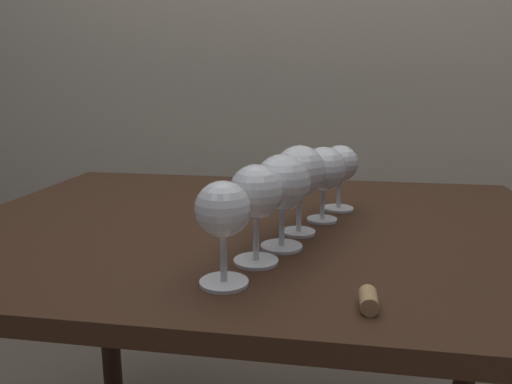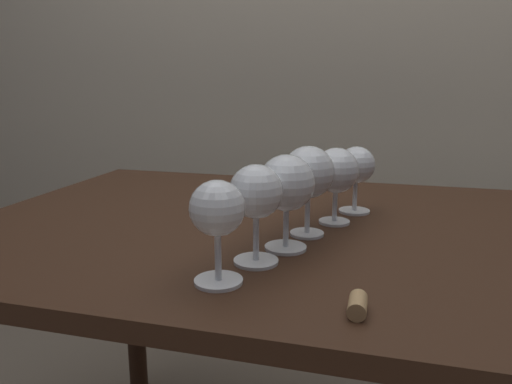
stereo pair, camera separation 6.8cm
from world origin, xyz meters
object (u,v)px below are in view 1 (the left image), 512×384
object	(u,v)px
wine_glass_amber	(219,213)
cork	(369,300)
wine_glass_cabernet	(300,173)
wine_glass_port	(323,171)
wine_glass_white	(340,165)
wine_glass_merlot	(256,194)
wine_glass_pinot	(282,185)

from	to	relation	value
wine_glass_amber	cork	world-z (taller)	wine_glass_amber
wine_glass_cabernet	cork	bearing A→B (deg)	-69.36
wine_glass_amber	cork	bearing A→B (deg)	-12.27
wine_glass_port	wine_glass_white	size ratio (longest dim) A/B	1.06
wine_glass_merlot	wine_glass_cabernet	size ratio (longest dim) A/B	0.94
wine_glass_port	wine_glass_white	bearing A→B (deg)	70.21
wine_glass_amber	wine_glass_port	world-z (taller)	wine_glass_port
wine_glass_cabernet	cork	size ratio (longest dim) A/B	3.71
wine_glass_port	wine_glass_white	world-z (taller)	wine_glass_port
wine_glass_amber	wine_glass_pinot	size ratio (longest dim) A/B	0.92
wine_glass_amber	wine_glass_white	bearing A→B (deg)	68.83
wine_glass_cabernet	cork	world-z (taller)	wine_glass_cabernet
wine_glass_amber	wine_glass_cabernet	world-z (taller)	wine_glass_cabernet
wine_glass_amber	wine_glass_cabernet	distance (m)	0.25
wine_glass_amber	wine_glass_white	size ratio (longest dim) A/B	1.04
wine_glass_cabernet	wine_glass_white	size ratio (longest dim) A/B	1.16
wine_glass_merlot	wine_glass_port	world-z (taller)	wine_glass_merlot
wine_glass_cabernet	wine_glass_white	distance (m)	0.19
wine_glass_cabernet	wine_glass_port	distance (m)	0.09
wine_glass_port	wine_glass_cabernet	bearing A→B (deg)	-114.61
wine_glass_cabernet	wine_glass_merlot	bearing A→B (deg)	-109.25
wine_glass_cabernet	wine_glass_white	world-z (taller)	wine_glass_cabernet
wine_glass_white	cork	xyz separation A→B (m)	(0.03, -0.44, -0.08)
wine_glass_cabernet	wine_glass_port	xyz separation A→B (m)	(0.04, 0.08, -0.01)
wine_glass_pinot	wine_glass_cabernet	xyz separation A→B (m)	(0.02, 0.08, 0.00)
wine_glass_pinot	wine_glass_port	bearing A→B (deg)	69.86
wine_glass_amber	cork	xyz separation A→B (m)	(0.19, -0.04, -0.09)
wine_glass_amber	wine_glass_merlot	distance (m)	0.09
wine_glass_cabernet	wine_glass_port	size ratio (longest dim) A/B	1.09
cork	wine_glass_merlot	bearing A→B (deg)	141.33
wine_glass_pinot	wine_glass_port	distance (m)	0.17
wine_glass_pinot	wine_glass_white	xyz separation A→B (m)	(0.09, 0.25, -0.01)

